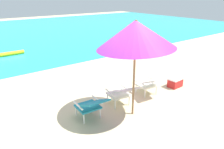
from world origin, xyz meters
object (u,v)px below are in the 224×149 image
at_px(lounge_chair_right, 151,83).
at_px(cooler_box, 175,82).
at_px(swim_buoy, 7,54).
at_px(beach_umbrella_center, 136,34).
at_px(lounge_chair_left, 91,105).
at_px(lounge_chair_center, 122,93).

xyz_separation_m(lounge_chair_right, cooler_box, (1.11, -0.05, -0.24)).
height_order(swim_buoy, cooler_box, cooler_box).
bearing_deg(cooler_box, beach_umbrella_center, -169.85).
xyz_separation_m(lounge_chair_left, lounge_chair_right, (2.07, 0.07, 0.00)).
bearing_deg(lounge_chair_right, lounge_chair_left, -178.06).
xyz_separation_m(lounge_chair_left, beach_umbrella_center, (0.97, -0.38, 1.59)).
bearing_deg(lounge_chair_center, cooler_box, -1.48).
distance_m(swim_buoy, lounge_chair_left, 7.16).
xyz_separation_m(swim_buoy, cooler_box, (3.48, -7.13, 0.06)).
height_order(swim_buoy, lounge_chair_right, lounge_chair_right).
bearing_deg(cooler_box, lounge_chair_left, -179.72).
bearing_deg(lounge_chair_center, beach_umbrella_center, -92.28).
height_order(lounge_chair_center, beach_umbrella_center, beach_umbrella_center).
xyz_separation_m(lounge_chair_center, beach_umbrella_center, (-0.02, -0.45, 1.59)).
xyz_separation_m(swim_buoy, lounge_chair_left, (0.30, -7.14, 0.31)).
bearing_deg(lounge_chair_right, lounge_chair_center, 179.89).
bearing_deg(swim_buoy, beach_umbrella_center, -80.44).
xyz_separation_m(lounge_chair_left, lounge_chair_center, (0.99, 0.07, 0.00)).
xyz_separation_m(lounge_chair_left, cooler_box, (3.18, 0.02, -0.24)).
distance_m(lounge_chair_center, lounge_chair_right, 1.08).
bearing_deg(lounge_chair_center, lounge_chair_right, -0.11).
bearing_deg(lounge_chair_right, beach_umbrella_center, -157.77).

